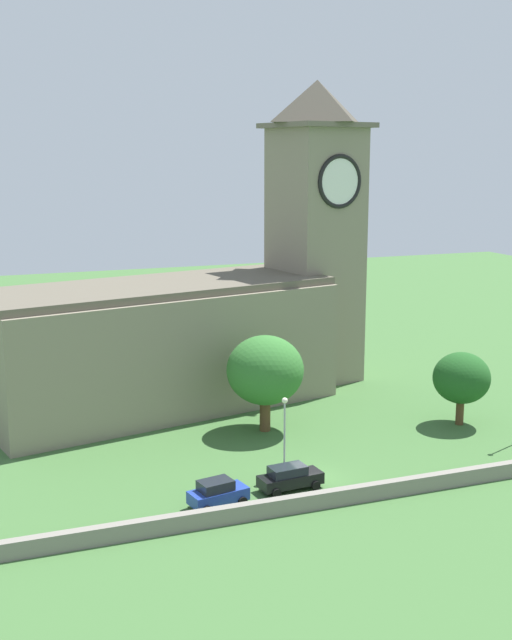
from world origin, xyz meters
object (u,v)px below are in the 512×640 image
at_px(car_black, 290,477).
at_px(tree_riverside_west, 462,378).
at_px(tree_riverside_east, 265,370).
at_px(church, 206,311).
at_px(streetlamp_west_mid, 285,423).
at_px(car_blue, 218,493).

bearing_deg(car_black, tree_riverside_west, 21.92).
bearing_deg(tree_riverside_east, church, 98.69).
bearing_deg(church, tree_riverside_west, -40.71).
relative_size(streetlamp_west_mid, tree_riverside_east, 0.73).
bearing_deg(streetlamp_west_mid, tree_riverside_east, 76.58).
distance_m(car_black, tree_riverside_east, 13.59).
bearing_deg(tree_riverside_east, car_black, -103.44).
xyz_separation_m(car_black, tree_riverside_east, (2.98, 12.48, 4.47)).
height_order(car_blue, tree_riverside_east, tree_riverside_east).
distance_m(car_blue, tree_riverside_west, 27.10).
bearing_deg(car_blue, church, 74.30).
xyz_separation_m(car_blue, tree_riverside_east, (8.68, 13.40, 4.42)).
relative_size(car_blue, tree_riverside_east, 0.51).
height_order(car_blue, car_black, car_blue).
xyz_separation_m(car_blue, car_black, (5.70, 0.92, -0.05)).
xyz_separation_m(car_black, streetlamp_west_mid, (0.56, 2.35, 3.25)).
xyz_separation_m(car_black, tree_riverside_west, (19.70, 7.93, 3.33)).
distance_m(streetlamp_west_mid, tree_riverside_east, 10.49).
bearing_deg(tree_riverside_west, tree_riverside_east, 164.77).
height_order(car_black, tree_riverside_east, tree_riverside_east).
bearing_deg(tree_riverside_east, streetlamp_west_mid, -103.42).
distance_m(car_blue, tree_riverside_east, 16.57).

